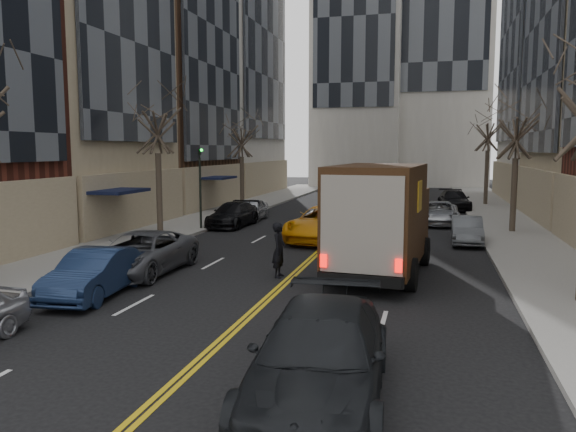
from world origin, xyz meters
name	(u,v)px	position (x,y,z in m)	size (l,w,h in m)	color
sidewalk_left	(209,218)	(-9.00, 27.00, 0.07)	(4.00, 66.00, 0.15)	slate
sidewalk_right	(511,227)	(9.00, 27.00, 0.07)	(4.00, 66.00, 0.15)	slate
tree_lf_mid	(157,105)	(-8.80, 20.00, 6.60)	(3.20, 3.20, 8.91)	#382D23
tree_lf_far	(241,126)	(-8.80, 33.00, 6.02)	(3.20, 3.20, 8.12)	#382D23
tree_rt_mid	(518,114)	(8.80, 25.00, 6.17)	(3.20, 3.20, 8.32)	#382D23
tree_rt_far	(489,118)	(8.80, 40.00, 6.74)	(3.20, 3.20, 9.11)	#382D23
traffic_signal	(200,179)	(-7.39, 22.00, 2.82)	(0.29, 0.26, 4.70)	black
ups_truck	(381,220)	(2.95, 13.46, 1.95)	(3.36, 7.28, 3.88)	black
observer_sedan	(320,357)	(2.79, 3.22, 0.82)	(2.64, 5.78, 1.64)	black
taxi	(325,224)	(-0.30, 20.47, 0.82)	(2.74, 5.94, 1.65)	orange
pedestrian	(279,250)	(-0.42, 12.39, 0.95)	(0.69, 0.46, 1.90)	black
parked_lf_b	(95,273)	(-5.10, 8.53, 0.71)	(1.50, 4.29, 1.42)	#13213D
parked_lf_c	(141,253)	(-5.29, 11.67, 0.74)	(2.45, 5.31, 1.48)	#494A50
parked_lf_d	(233,215)	(-6.30, 24.05, 0.68)	(1.91, 4.71, 1.37)	black
parked_lf_e	(251,209)	(-6.18, 27.08, 0.66)	(1.56, 3.88, 1.32)	#B1B3B9
parked_rt_a	(467,230)	(6.30, 21.17, 0.64)	(1.35, 3.87, 1.27)	#505358
parked_rt_b	(439,213)	(5.15, 27.91, 0.67)	(2.23, 4.83, 1.34)	#A9ACB1
parked_rt_c	(454,200)	(6.30, 36.24, 0.71)	(1.99, 4.90, 1.42)	black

